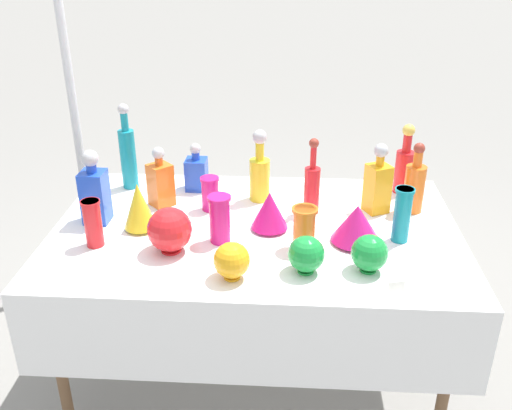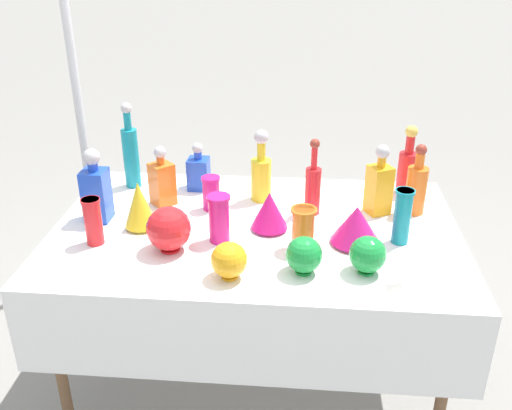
% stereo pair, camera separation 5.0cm
% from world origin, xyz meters
% --- Properties ---
extents(ground_plane, '(40.00, 40.00, 0.00)m').
position_xyz_m(ground_plane, '(0.00, 0.00, 0.00)').
color(ground_plane, gray).
extents(display_table, '(1.64, 1.04, 0.76)m').
position_xyz_m(display_table, '(0.00, -0.04, 0.70)').
color(display_table, white).
rests_on(display_table, ground).
extents(tall_bottle_0, '(0.09, 0.09, 0.32)m').
position_xyz_m(tall_bottle_0, '(0.00, 0.27, 0.89)').
color(tall_bottle_0, yellow).
rests_on(tall_bottle_0, display_table).
extents(tall_bottle_1, '(0.08, 0.08, 0.32)m').
position_xyz_m(tall_bottle_1, '(0.65, 0.39, 0.89)').
color(tall_bottle_1, red).
rests_on(tall_bottle_1, display_table).
extents(tall_bottle_2, '(0.09, 0.09, 0.31)m').
position_xyz_m(tall_bottle_2, '(0.66, 0.19, 0.88)').
color(tall_bottle_2, orange).
rests_on(tall_bottle_2, display_table).
extents(tall_bottle_3, '(0.07, 0.07, 0.33)m').
position_xyz_m(tall_bottle_3, '(0.23, 0.15, 0.88)').
color(tall_bottle_3, red).
rests_on(tall_bottle_3, display_table).
extents(tall_bottle_4, '(0.07, 0.07, 0.40)m').
position_xyz_m(tall_bottle_4, '(-0.61, 0.36, 0.92)').
color(tall_bottle_4, teal).
rests_on(tall_bottle_4, display_table).
extents(square_decanter_0, '(0.12, 0.12, 0.31)m').
position_xyz_m(square_decanter_0, '(0.50, 0.18, 0.89)').
color(square_decanter_0, orange).
rests_on(square_decanter_0, display_table).
extents(square_decanter_1, '(0.13, 0.13, 0.27)m').
position_xyz_m(square_decanter_1, '(-0.42, 0.18, 0.87)').
color(square_decanter_1, orange).
rests_on(square_decanter_1, display_table).
extents(square_decanter_2, '(0.10, 0.10, 0.31)m').
position_xyz_m(square_decanter_2, '(-0.66, 0.01, 0.89)').
color(square_decanter_2, blue).
rests_on(square_decanter_2, display_table).
extents(square_decanter_3, '(0.10, 0.10, 0.22)m').
position_xyz_m(square_decanter_3, '(-0.30, 0.36, 0.85)').
color(square_decanter_3, blue).
rests_on(square_decanter_3, display_table).
extents(slender_vase_0, '(0.08, 0.08, 0.15)m').
position_xyz_m(slender_vase_0, '(-0.21, 0.15, 0.84)').
color(slender_vase_0, '#C61972').
rests_on(slender_vase_0, display_table).
extents(slender_vase_1, '(0.10, 0.10, 0.17)m').
position_xyz_m(slender_vase_1, '(0.19, -0.15, 0.85)').
color(slender_vase_1, orange).
rests_on(slender_vase_1, display_table).
extents(slender_vase_2, '(0.09, 0.09, 0.19)m').
position_xyz_m(slender_vase_2, '(-0.13, -0.12, 0.86)').
color(slender_vase_2, '#C61972').
rests_on(slender_vase_2, display_table).
extents(slender_vase_3, '(0.07, 0.07, 0.19)m').
position_xyz_m(slender_vase_3, '(-0.60, -0.18, 0.86)').
color(slender_vase_3, red).
rests_on(slender_vase_3, display_table).
extents(slender_vase_4, '(0.08, 0.08, 0.22)m').
position_xyz_m(slender_vase_4, '(0.56, -0.07, 0.88)').
color(slender_vase_4, teal).
rests_on(slender_vase_4, display_table).
extents(fluted_vase_0, '(0.13, 0.13, 0.20)m').
position_xyz_m(fluted_vase_0, '(-0.46, -0.04, 0.86)').
color(fluted_vase_0, yellow).
rests_on(fluted_vase_0, display_table).
extents(fluted_vase_1, '(0.19, 0.19, 0.16)m').
position_xyz_m(fluted_vase_1, '(0.39, -0.10, 0.84)').
color(fluted_vase_1, '#C61972').
rests_on(fluted_vase_1, display_table).
extents(fluted_vase_2, '(0.15, 0.15, 0.16)m').
position_xyz_m(fluted_vase_2, '(0.05, -0.01, 0.85)').
color(fluted_vase_2, '#C61972').
rests_on(fluted_vase_2, display_table).
extents(round_bowl_0, '(0.13, 0.13, 0.14)m').
position_xyz_m(round_bowl_0, '(-0.06, -0.38, 0.83)').
color(round_bowl_0, orange).
rests_on(round_bowl_0, display_table).
extents(round_bowl_1, '(0.17, 0.17, 0.18)m').
position_xyz_m(round_bowl_1, '(-0.31, -0.21, 0.85)').
color(round_bowl_1, red).
rests_on(round_bowl_1, display_table).
extents(round_bowl_2, '(0.13, 0.13, 0.14)m').
position_xyz_m(round_bowl_2, '(0.42, -0.30, 0.83)').
color(round_bowl_2, '#198C38').
rests_on(round_bowl_2, display_table).
extents(round_bowl_3, '(0.13, 0.13, 0.14)m').
position_xyz_m(round_bowl_3, '(0.20, -0.32, 0.83)').
color(round_bowl_3, '#198C38').
rests_on(round_bowl_3, display_table).
extents(price_tag_left, '(0.06, 0.03, 0.04)m').
position_xyz_m(price_tag_left, '(0.49, -0.43, 0.78)').
color(price_tag_left, white).
rests_on(price_tag_left, display_table).
extents(cardboard_box_behind_left, '(0.47, 0.46, 0.45)m').
position_xyz_m(cardboard_box_behind_left, '(0.44, 1.09, 0.18)').
color(cardboard_box_behind_left, tan).
rests_on(cardboard_box_behind_left, ground).
extents(canopy_pole, '(0.18, 0.18, 2.30)m').
position_xyz_m(canopy_pole, '(-0.98, 0.74, 0.89)').
color(canopy_pole, silver).
rests_on(canopy_pole, ground).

